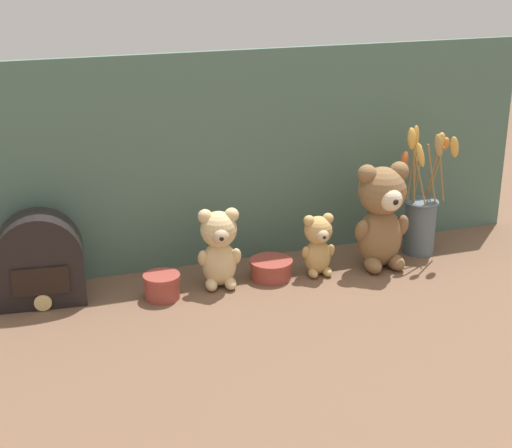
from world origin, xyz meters
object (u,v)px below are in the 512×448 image
object	(u,v)px
teddy_bear_medium	(219,246)
decorative_tin_short	(271,269)
teddy_bear_small	(318,243)
vintage_radio	(40,264)
teddy_bear_large	(382,214)
flower_vase	(421,212)
decorative_tin_tall	(162,286)

from	to	relation	value
teddy_bear_medium	decorative_tin_short	bearing A→B (deg)	1.11
teddy_bear_small	decorative_tin_short	size ratio (longest dim) A/B	1.48
vintage_radio	decorative_tin_short	distance (m)	0.56
vintage_radio	decorative_tin_short	world-z (taller)	vintage_radio
vintage_radio	teddy_bear_large	bearing A→B (deg)	-5.13
teddy_bear_small	flower_vase	world-z (taller)	flower_vase
vintage_radio	decorative_tin_short	bearing A→B (deg)	-5.26
teddy_bear_large	vintage_radio	bearing A→B (deg)	174.87
teddy_bear_large	decorative_tin_tall	xyz separation A→B (m)	(-0.58, 0.00, -0.11)
flower_vase	decorative_tin_tall	xyz separation A→B (m)	(-0.73, -0.05, -0.09)
flower_vase	decorative_tin_tall	size ratio (longest dim) A/B	3.97
vintage_radio	teddy_bear_small	bearing A→B (deg)	-5.80
teddy_bear_small	teddy_bear_medium	bearing A→B (deg)	176.69
teddy_bear_large	flower_vase	bearing A→B (deg)	19.24
teddy_bear_medium	decorative_tin_tall	xyz separation A→B (m)	(-0.15, -0.02, -0.07)
decorative_tin_short	teddy_bear_small	bearing A→B (deg)	-8.24
teddy_bear_medium	teddy_bear_small	size ratio (longest dim) A/B	1.25
teddy_bear_small	decorative_tin_tall	world-z (taller)	teddy_bear_small
vintage_radio	teddy_bear_medium	bearing A→B (deg)	-7.32
teddy_bear_small	decorative_tin_tall	size ratio (longest dim) A/B	1.82
vintage_radio	flower_vase	bearing A→B (deg)	-1.42
teddy_bear_large	decorative_tin_tall	bearing A→B (deg)	179.88
teddy_bear_large	teddy_bear_small	size ratio (longest dim) A/B	1.73
teddy_bear_medium	vintage_radio	xyz separation A→B (m)	(-0.42, 0.05, -0.01)
decorative_tin_short	teddy_bear_medium	bearing A→B (deg)	-178.89
flower_vase	teddy_bear_small	bearing A→B (deg)	-172.14
teddy_bear_large	vintage_radio	world-z (taller)	teddy_bear_large
teddy_bear_large	flower_vase	xyz separation A→B (m)	(0.15, 0.05, -0.03)
flower_vase	vintage_radio	world-z (taller)	flower_vase
teddy_bear_medium	decorative_tin_short	world-z (taller)	teddy_bear_medium
teddy_bear_small	vintage_radio	distance (m)	0.68
flower_vase	decorative_tin_short	world-z (taller)	flower_vase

